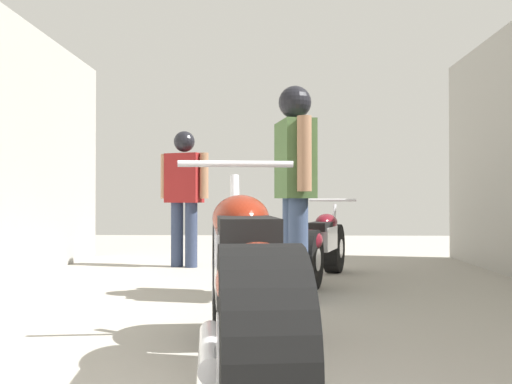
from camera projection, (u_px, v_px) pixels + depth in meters
ground_plane at (267, 316)px, 4.04m from camera, size 18.25×18.25×0.00m
motorcycle_maroon_cruiser at (244, 288)px, 2.53m from camera, size 0.70×2.31×1.07m
motorcycle_black_naked at (322, 246)px, 5.81m from camera, size 0.76×1.80×0.86m
mechanic_in_blue at (184, 185)px, 7.00m from camera, size 0.66×0.38×1.71m
mechanic_with_helmet at (295, 171)px, 4.72m from camera, size 0.35×0.71×1.81m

